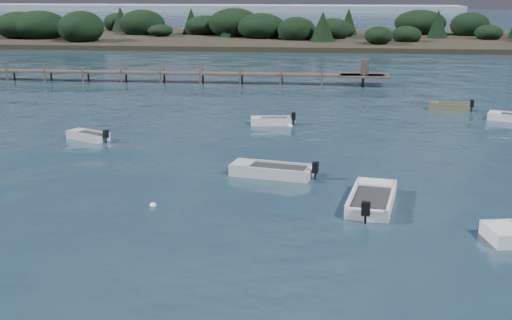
# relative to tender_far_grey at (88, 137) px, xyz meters

# --- Properties ---
(ground) EXTENTS (400.00, 400.00, 0.00)m
(ground) POSITION_rel_tender_far_grey_xyz_m (16.07, 38.32, -0.15)
(ground) COLOR #162834
(ground) RESTS_ON ground
(tender_far_grey) EXTENTS (3.33, 2.46, 1.09)m
(tender_far_grey) POSITION_rel_tender_far_grey_xyz_m (0.00, 0.00, 0.00)
(tender_far_grey) COLOR #B2B7BA
(tender_far_grey) RESTS_ON ground
(dinghy_mid_grey) EXTENTS (4.94, 2.55, 1.22)m
(dinghy_mid_grey) POSITION_rel_tender_far_grey_xyz_m (13.07, -7.16, 0.01)
(dinghy_mid_grey) COLOR #B2B7BA
(dinghy_mid_grey) RESTS_ON ground
(tender_far_grey_b) EXTENTS (3.63, 1.84, 1.22)m
(tender_far_grey_b) POSITION_rel_tender_far_grey_xyz_m (26.34, 13.28, 0.02)
(tender_far_grey_b) COLOR #6D6B48
(tender_far_grey_b) RESTS_ON ground
(tender_far_white) EXTENTS (3.41, 1.65, 1.14)m
(tender_far_white) POSITION_rel_tender_far_grey_xyz_m (11.97, 6.06, 0.01)
(tender_far_white) COLOR silver
(tender_far_white) RESTS_ON ground
(dinghy_extra_a) EXTENTS (2.77, 5.21, 1.27)m
(dinghy_extra_a) POSITION_rel_tender_far_grey_xyz_m (18.25, -11.53, 0.02)
(dinghy_extra_a) COLOR silver
(dinghy_extra_a) RESTS_ON ground
(buoy_c) EXTENTS (0.32, 0.32, 0.32)m
(buoy_c) POSITION_rel_tender_far_grey_xyz_m (7.85, -12.74, -0.15)
(buoy_c) COLOR white
(buoy_c) RESTS_ON ground
(buoy_e) EXTENTS (0.32, 0.32, 0.32)m
(buoy_e) POSITION_rel_tender_far_grey_xyz_m (13.46, 5.66, -0.15)
(buoy_e) COLOR white
(buoy_e) RESTS_ON ground
(jetty) EXTENTS (64.50, 3.20, 3.40)m
(jetty) POSITION_rel_tender_far_grey_xyz_m (-5.67, 26.31, 0.83)
(jetty) COLOR #493F36
(jetty) RESTS_ON ground
(far_headland) EXTENTS (190.00, 40.00, 5.80)m
(far_headland) POSITION_rel_tender_far_grey_xyz_m (41.07, 78.32, 1.81)
(far_headland) COLOR black
(far_headland) RESTS_ON ground
(distant_haze) EXTENTS (280.00, 20.00, 2.40)m
(distant_haze) POSITION_rel_tender_far_grey_xyz_m (-73.93, 208.32, -0.15)
(distant_haze) COLOR #80939E
(distant_haze) RESTS_ON ground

